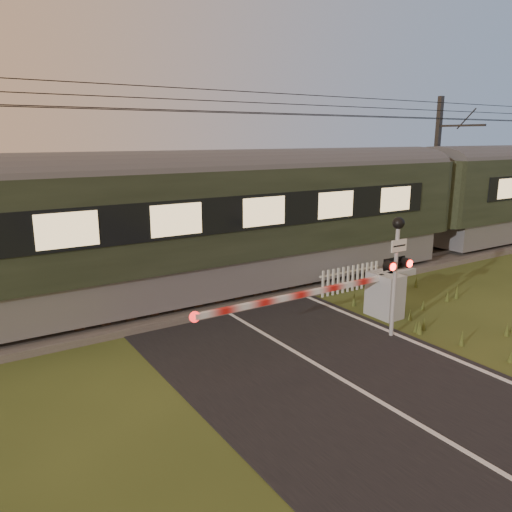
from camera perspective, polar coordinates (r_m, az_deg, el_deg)
ground at (r=10.40m, az=10.71°, el=-14.30°), size 160.00×160.00×0.00m
road at (r=10.26m, az=11.70°, el=-14.69°), size 6.00×140.00×0.03m
track_bed at (r=15.35m, az=-6.15°, el=-4.61°), size 140.00×3.40×0.39m
overhead_wires at (r=14.62m, az=-6.73°, el=16.98°), size 120.00×0.62×0.62m
train at (r=21.06m, az=18.53°, el=6.04°), size 44.09×3.04×4.11m
boom_gate at (r=13.85m, az=13.70°, el=-4.27°), size 6.93×0.94×1.25m
crossing_signal at (r=12.34m, az=15.76°, el=0.04°), size 0.76×0.33×2.98m
picket_fence at (r=16.13m, az=10.73°, el=-2.53°), size 2.47×0.07×0.84m
catenary_mast at (r=25.14m, az=19.97°, el=9.57°), size 0.21×2.45×6.61m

